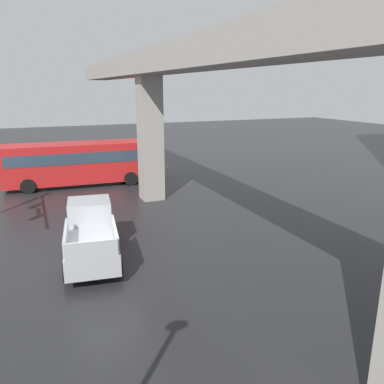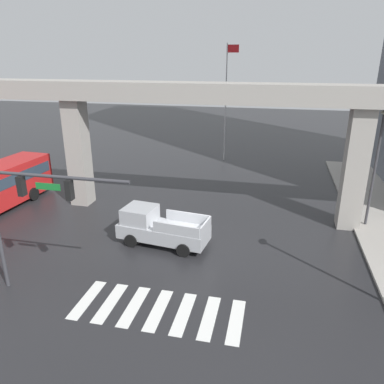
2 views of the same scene
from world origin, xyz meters
name	(u,v)px [view 1 (image 1 of 2)]	position (x,y,z in m)	size (l,w,h in m)	color
ground_plane	(106,274)	(0.00, 0.00, 0.00)	(120.00, 120.00, 0.00)	#232326
elevated_overpass	(220,69)	(0.00, 4.59, 7.35)	(54.55, 2.08, 8.62)	#9E9991
pickup_truck	(91,234)	(-1.78, -0.21, 0.99)	(5.31, 2.58, 2.08)	#A8AAAF
city_bus	(85,161)	(-14.38, 1.32, 1.72)	(3.29, 10.94, 2.99)	red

